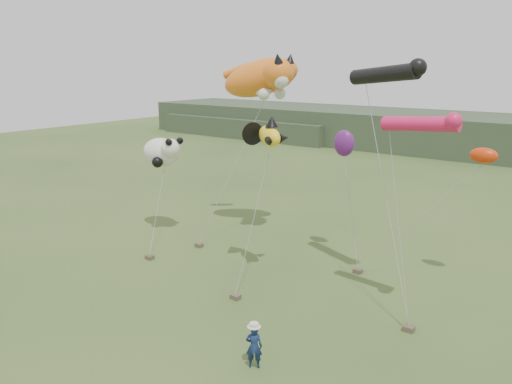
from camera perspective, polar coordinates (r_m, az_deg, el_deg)
ground at (r=18.09m, az=-5.31°, el=-16.43°), size 120.00×120.00×0.00m
headland at (r=58.22m, az=23.03°, el=5.96°), size 90.00×13.00×4.00m
festival_attendant at (r=16.26m, az=-0.23°, el=-17.24°), size 0.62×0.56×1.43m
sandbag_anchors at (r=22.57m, az=0.56°, el=-9.55°), size 13.02×5.68×0.20m
cat_kite at (r=26.85m, az=0.95°, el=12.96°), size 5.48×3.55×2.87m
fish_kite at (r=21.23m, az=0.69°, el=6.64°), size 2.78×1.82×1.33m
tube_kites at (r=19.73m, az=16.32°, el=11.13°), size 5.39×3.44×2.59m
panda_kite at (r=27.95m, az=-10.65°, el=4.56°), size 2.71×1.75×1.68m
misc_kites at (r=23.35m, az=14.88°, el=4.98°), size 7.19×1.06×1.25m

